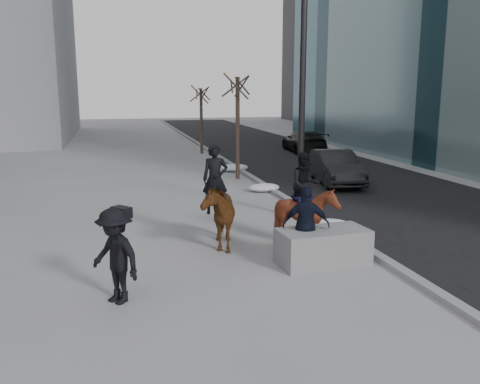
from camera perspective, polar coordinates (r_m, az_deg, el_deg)
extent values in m
plane|color=gray|center=(10.96, 1.53, -8.93)|extent=(120.00, 120.00, 0.00)
cube|color=black|center=(22.48, 12.00, 1.43)|extent=(8.00, 90.00, 0.01)
cube|color=gray|center=(21.05, 2.16, 1.15)|extent=(0.25, 90.00, 0.12)
cube|color=gray|center=(11.44, 9.28, -6.09)|extent=(2.05, 1.14, 0.79)
imported|color=black|center=(21.20, 10.64, 2.76)|extent=(2.03, 4.34, 1.37)
imported|color=black|center=(31.81, 7.22, 5.68)|extent=(2.25, 4.79, 1.35)
imported|color=#45240D|center=(12.48, -2.64, -2.45)|extent=(1.12, 2.04, 1.64)
imported|color=black|center=(12.45, -2.81, 1.45)|extent=(0.67, 0.48, 1.72)
cube|color=#0E1533|center=(12.52, -2.79, -0.18)|extent=(0.54, 0.61, 0.06)
imported|color=#511C10|center=(12.54, 7.42, -2.76)|extent=(1.26, 1.41, 1.52)
imported|color=black|center=(12.51, 7.26, 0.82)|extent=(0.78, 0.62, 1.59)
cube|color=black|center=(12.57, 7.23, -0.67)|extent=(0.49, 0.57, 0.06)
imported|color=black|center=(11.29, 7.45, -3.74)|extent=(1.11, 0.71, 1.75)
cylinder|color=#E0550D|center=(11.70, 6.28, -1.79)|extent=(0.04, 0.18, 0.07)
imported|color=black|center=(9.45, -13.83, -7.01)|extent=(1.22, 1.29, 1.75)
cube|color=black|center=(9.49, -13.15, -2.23)|extent=(0.40, 0.42, 0.20)
cylinder|color=black|center=(15.08, 7.08, 13.96)|extent=(0.18, 0.18, 9.00)
ellipsoid|color=silver|center=(24.10, -0.69, 2.75)|extent=(1.38, 0.88, 0.35)
ellipsoid|color=silver|center=(19.33, 2.72, 0.50)|extent=(1.21, 0.77, 0.31)
ellipsoid|color=silver|center=(13.96, 9.60, -3.81)|extent=(1.42, 0.90, 0.36)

